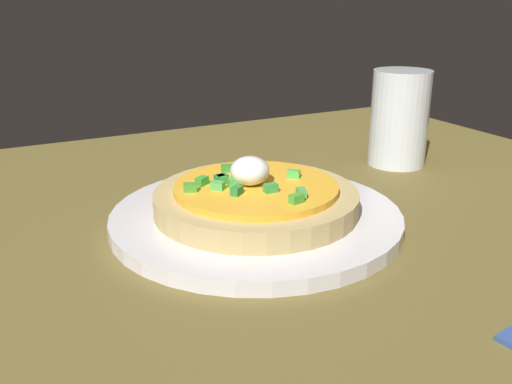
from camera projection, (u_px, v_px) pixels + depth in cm
name	position (u px, v px, depth cm)	size (l,w,h in cm)	color
dining_table	(391.00, 239.00, 55.87)	(98.45, 79.20, 2.65)	brown
plate	(256.00, 217.00, 55.90)	(28.98, 28.98, 1.41)	silver
pizza	(256.00, 197.00, 55.17)	(20.29, 20.29, 5.60)	tan
cup_near	(399.00, 123.00, 73.64)	(7.55, 7.55, 12.54)	silver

